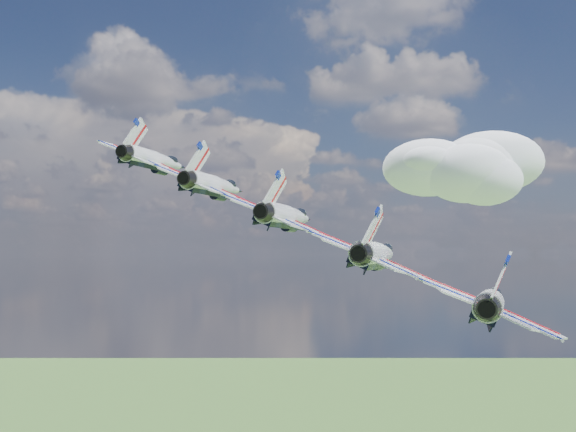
{
  "coord_description": "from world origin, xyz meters",
  "views": [
    {
      "loc": [
        0.39,
        -84.14,
        143.64
      ],
      "look_at": [
        0.44,
        -12.95,
        147.45
      ],
      "focal_mm": 45.0,
      "sensor_mm": 36.0,
      "label": 1
    }
  ],
  "objects_px": {
    "jet_2": "(288,216)",
    "jet_4": "(491,302)",
    "jet_0": "(156,160)",
    "jet_3": "(377,254)",
    "jet_1": "(216,185)"
  },
  "relations": [
    {
      "from": "jet_0",
      "to": "jet_3",
      "type": "bearing_deg",
      "value": -25.31
    },
    {
      "from": "jet_1",
      "to": "jet_4",
      "type": "height_order",
      "value": "jet_1"
    },
    {
      "from": "jet_0",
      "to": "jet_4",
      "type": "xyz_separation_m",
      "value": [
        31.64,
        -29.58,
        -14.98
      ]
    },
    {
      "from": "jet_2",
      "to": "jet_4",
      "type": "relative_size",
      "value": 1.0
    },
    {
      "from": "jet_0",
      "to": "jet_3",
      "type": "distance_m",
      "value": 34.37
    },
    {
      "from": "jet_0",
      "to": "jet_2",
      "type": "relative_size",
      "value": 1.0
    },
    {
      "from": "jet_3",
      "to": "jet_1",
      "type": "bearing_deg",
      "value": 154.69
    },
    {
      "from": "jet_3",
      "to": "jet_4",
      "type": "xyz_separation_m",
      "value": [
        7.91,
        -7.39,
        -3.75
      ]
    },
    {
      "from": "jet_0",
      "to": "jet_4",
      "type": "height_order",
      "value": "jet_0"
    },
    {
      "from": "jet_1",
      "to": "jet_4",
      "type": "bearing_deg",
      "value": -25.31
    },
    {
      "from": "jet_0",
      "to": "jet_1",
      "type": "relative_size",
      "value": 1.0
    },
    {
      "from": "jet_2",
      "to": "jet_4",
      "type": "xyz_separation_m",
      "value": [
        15.82,
        -14.79,
        -7.49
      ]
    },
    {
      "from": "jet_1",
      "to": "jet_4",
      "type": "relative_size",
      "value": 1.0
    },
    {
      "from": "jet_0",
      "to": "jet_2",
      "type": "xyz_separation_m",
      "value": [
        15.82,
        -14.79,
        -7.49
      ]
    },
    {
      "from": "jet_0",
      "to": "jet_2",
      "type": "bearing_deg",
      "value": -25.31
    }
  ]
}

